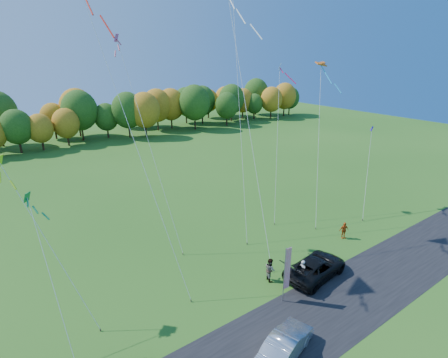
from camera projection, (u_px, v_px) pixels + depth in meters
ground at (270, 289)px, 26.22m from camera, size 160.00×160.00×0.00m
asphalt_strip at (312, 320)px, 23.16m from camera, size 90.00×6.00×0.01m
tree_line at (78, 143)px, 68.22m from camera, size 116.00×12.00×10.00m
black_suv at (316, 267)px, 27.46m from camera, size 6.05×3.31×1.61m
silver_sedan at (286, 344)px, 20.25m from camera, size 4.85×2.92×1.51m
person_tailgate_a at (303, 270)px, 26.98m from camera, size 0.45×0.65×1.72m
person_tailgate_b at (270, 269)px, 26.95m from camera, size 0.95×1.08×1.87m
person_east at (344, 230)px, 33.10m from camera, size 1.04×0.71×1.64m
feather_flag at (287, 268)px, 24.14m from camera, size 0.57×0.07×4.33m
kite_delta_blue at (132, 135)px, 23.85m from camera, size 4.14×10.41×23.26m
kite_parafoil_orange at (237, 68)px, 32.69m from camera, size 7.58×11.59×31.16m
kite_delta_red at (249, 124)px, 28.87m from camera, size 3.72×10.50×22.70m
kite_parafoil_rainbow at (319, 142)px, 36.20m from camera, size 7.25×6.45×16.11m
kite_diamond_yellow at (50, 247)px, 21.51m from camera, size 3.82×5.86×11.30m
kite_diamond_green at (49, 272)px, 20.27m from camera, size 1.01×6.13×9.15m
kite_diamond_white at (277, 144)px, 36.21m from camera, size 4.75×5.26×16.04m
kite_diamond_pink at (150, 148)px, 29.59m from camera, size 2.29×7.20×18.48m
kite_diamond_blue_low at (367, 173)px, 37.47m from camera, size 4.49×3.35×9.37m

